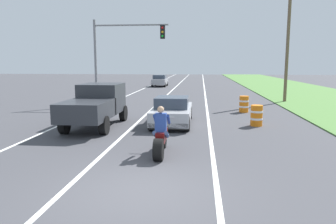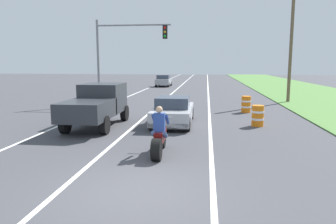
{
  "view_description": "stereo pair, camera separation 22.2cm",
  "coord_description": "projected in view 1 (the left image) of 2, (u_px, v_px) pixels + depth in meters",
  "views": [
    {
      "loc": [
        1.38,
        -7.03,
        2.97
      ],
      "look_at": [
        0.06,
        5.81,
        1.0
      ],
      "focal_mm": 34.13,
      "sensor_mm": 36.0,
      "label": 1
    },
    {
      "loc": [
        1.6,
        -7.01,
        2.97
      ],
      "look_at": [
        0.06,
        5.81,
        1.0
      ],
      "focal_mm": 34.13,
      "sensor_mm": 36.0,
      "label": 2
    }
  ],
  "objects": [
    {
      "name": "ground_plane",
      "position": [
        140.0,
        191.0,
        7.5
      ],
      "size": [
        160.0,
        160.0,
        0.0
      ],
      "primitive_type": "plane",
      "color": "#424247"
    },
    {
      "name": "lane_stripe_left_solid",
      "position": [
        122.0,
        98.0,
        27.72
      ],
      "size": [
        0.14,
        120.0,
        0.01
      ],
      "primitive_type": "cube",
      "color": "white",
      "rests_on": "ground"
    },
    {
      "name": "lane_stripe_right_solid",
      "position": [
        206.0,
        99.0,
        26.99
      ],
      "size": [
        0.14,
        120.0,
        0.01
      ],
      "primitive_type": "cube",
      "color": "white",
      "rests_on": "ground"
    },
    {
      "name": "lane_stripe_centre_dashed",
      "position": [
        163.0,
        98.0,
        27.35
      ],
      "size": [
        0.14,
        120.0,
        0.01
      ],
      "primitive_type": "cube",
      "color": "white",
      "rests_on": "ground"
    },
    {
      "name": "grass_verge_right",
      "position": [
        331.0,
        100.0,
        25.96
      ],
      "size": [
        10.0,
        120.0,
        0.06
      ],
      "primitive_type": "cube",
      "color": "#517F3D",
      "rests_on": "ground"
    },
    {
      "name": "motorcycle_with_rider",
      "position": [
        161.0,
        137.0,
        10.34
      ],
      "size": [
        0.7,
        2.21,
        1.62
      ],
      "color": "black",
      "rests_on": "ground"
    },
    {
      "name": "sports_car_silver",
      "position": [
        172.0,
        112.0,
        15.65
      ],
      "size": [
        1.84,
        4.3,
        1.37
      ],
      "color": "#B7B7BC",
      "rests_on": "ground"
    },
    {
      "name": "pickup_truck_left_lane_dark_grey",
      "position": [
        96.0,
        104.0,
        14.94
      ],
      "size": [
        2.02,
        4.8,
        1.98
      ],
      "color": "#2D3035",
      "rests_on": "ground"
    },
    {
      "name": "traffic_light_mast_near",
      "position": [
        118.0,
        48.0,
        22.42
      ],
      "size": [
        5.32,
        0.34,
        6.0
      ],
      "color": "gray",
      "rests_on": "ground"
    },
    {
      "name": "utility_pole_roadside",
      "position": [
        288.0,
        44.0,
        24.08
      ],
      "size": [
        0.24,
        0.24,
        8.77
      ],
      "primitive_type": "cylinder",
      "color": "brown",
      "rests_on": "ground"
    },
    {
      "name": "construction_barrel_nearest",
      "position": [
        257.0,
        115.0,
        15.26
      ],
      "size": [
        0.58,
        0.58,
        1.0
      ],
      "color": "orange",
      "rests_on": "ground"
    },
    {
      "name": "construction_barrel_mid",
      "position": [
        244.0,
        104.0,
        19.53
      ],
      "size": [
        0.58,
        0.58,
        1.0
      ],
      "color": "orange",
      "rests_on": "ground"
    },
    {
      "name": "distant_car_far_ahead",
      "position": [
        160.0,
        80.0,
        41.51
      ],
      "size": [
        1.8,
        4.0,
        1.5
      ],
      "color": "#99999E",
      "rests_on": "ground"
    }
  ]
}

